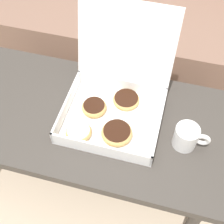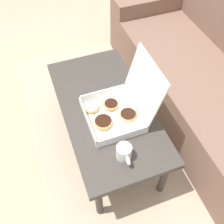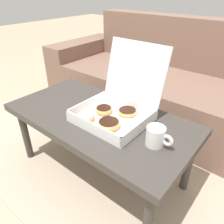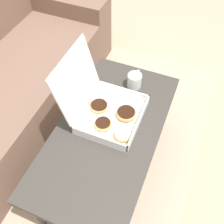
{
  "view_description": "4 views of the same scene",
  "coord_description": "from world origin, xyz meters",
  "px_view_note": "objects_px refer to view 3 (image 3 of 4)",
  "views": [
    {
      "loc": [
        0.27,
        -0.74,
        1.41
      ],
      "look_at": [
        0.09,
        -0.07,
        0.48
      ],
      "focal_mm": 50.0,
      "sensor_mm": 36.0,
      "label": 1
    },
    {
      "loc": [
        1.01,
        -0.41,
        1.72
      ],
      "look_at": [
        0.09,
        -0.07,
        0.48
      ],
      "focal_mm": 42.0,
      "sensor_mm": 36.0,
      "label": 2
    },
    {
      "loc": [
        0.71,
        -0.83,
        1.06
      ],
      "look_at": [
        0.09,
        -0.07,
        0.48
      ],
      "focal_mm": 35.0,
      "sensor_mm": 36.0,
      "label": 3
    },
    {
      "loc": [
        -0.73,
        -0.41,
        1.61
      ],
      "look_at": [
        0.09,
        -0.07,
        0.48
      ],
      "focal_mm": 42.0,
      "sensor_mm": 36.0,
      "label": 4
    }
  ],
  "objects_px": {
    "couch": "(169,88)",
    "pastry_box": "(115,107)",
    "coffee_mug": "(156,136)",
    "coffee_table": "(99,122)"
  },
  "relations": [
    {
      "from": "couch",
      "to": "pastry_box",
      "type": "bearing_deg",
      "value": -84.5
    },
    {
      "from": "coffee_mug",
      "to": "couch",
      "type": "bearing_deg",
      "value": 112.16
    },
    {
      "from": "coffee_table",
      "to": "coffee_mug",
      "type": "xyz_separation_m",
      "value": [
        0.37,
        -0.02,
        0.09
      ]
    },
    {
      "from": "couch",
      "to": "coffee_table",
      "type": "xyz_separation_m",
      "value": [
        0.0,
        -0.89,
        0.1
      ]
    },
    {
      "from": "pastry_box",
      "to": "coffee_mug",
      "type": "height_order",
      "value": "pastry_box"
    },
    {
      "from": "pastry_box",
      "to": "coffee_mug",
      "type": "distance_m",
      "value": 0.3
    },
    {
      "from": "couch",
      "to": "coffee_table",
      "type": "distance_m",
      "value": 0.89
    },
    {
      "from": "couch",
      "to": "coffee_mug",
      "type": "relative_size",
      "value": 17.43
    },
    {
      "from": "coffee_table",
      "to": "pastry_box",
      "type": "relative_size",
      "value": 2.66
    },
    {
      "from": "coffee_table",
      "to": "coffee_mug",
      "type": "distance_m",
      "value": 0.38
    }
  ]
}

